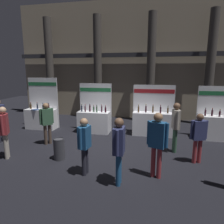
# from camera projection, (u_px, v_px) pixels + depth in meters

# --- Properties ---
(ground_plane) EXTENTS (26.62, 26.62, 0.00)m
(ground_plane) POSITION_uv_depth(u_px,v_px,m) (107.00, 146.00, 7.88)
(ground_plane) COLOR black
(hall_colonnade) EXTENTS (13.31, 1.21, 6.84)m
(hall_colonnade) POSITION_uv_depth(u_px,v_px,m) (125.00, 62.00, 11.90)
(hall_colonnade) COLOR gray
(hall_colonnade) RESTS_ON ground_plane
(exhibitor_booth_0) EXTENTS (1.57, 0.73, 2.53)m
(exhibitor_booth_0) POSITION_uv_depth(u_px,v_px,m) (42.00, 116.00, 10.15)
(exhibitor_booth_0) COLOR white
(exhibitor_booth_0) RESTS_ON ground_plane
(exhibitor_booth_1) EXTENTS (1.55, 0.66, 2.29)m
(exhibitor_booth_1) POSITION_uv_depth(u_px,v_px,m) (94.00, 120.00, 9.53)
(exhibitor_booth_1) COLOR white
(exhibitor_booth_1) RESTS_ON ground_plane
(exhibitor_booth_2) EXTENTS (1.86, 0.66, 2.24)m
(exhibitor_booth_2) POSITION_uv_depth(u_px,v_px,m) (153.00, 122.00, 9.12)
(exhibitor_booth_2) COLOR white
(exhibitor_booth_2) RESTS_ON ground_plane
(exhibitor_booth_3) EXTENTS (1.88, 0.66, 2.24)m
(exhibitor_booth_3) POSITION_uv_depth(u_px,v_px,m) (221.00, 126.00, 8.49)
(exhibitor_booth_3) COLOR white
(exhibitor_booth_3) RESTS_ON ground_plane
(trash_bin) EXTENTS (0.36, 0.36, 0.71)m
(trash_bin) POSITION_uv_depth(u_px,v_px,m) (59.00, 149.00, 6.64)
(trash_bin) COLOR #38383D
(trash_bin) RESTS_ON ground_plane
(visitor_0) EXTENTS (0.44, 0.44, 1.66)m
(visitor_0) POSITION_uv_depth(u_px,v_px,m) (47.00, 120.00, 7.89)
(visitor_0) COLOR #47382D
(visitor_0) RESTS_ON ground_plane
(visitor_1) EXTENTS (0.55, 0.38, 1.82)m
(visitor_1) POSITION_uv_depth(u_px,v_px,m) (157.00, 139.00, 5.36)
(visitor_1) COLOR maroon
(visitor_1) RESTS_ON ground_plane
(visitor_3) EXTENTS (0.27, 0.53, 1.79)m
(visitor_3) POSITION_uv_depth(u_px,v_px,m) (176.00, 123.00, 7.11)
(visitor_3) COLOR #33563D
(visitor_3) RESTS_ON ground_plane
(visitor_4) EXTENTS (0.53, 0.32, 1.60)m
(visitor_4) POSITION_uv_depth(u_px,v_px,m) (199.00, 134.00, 6.26)
(visitor_4) COLOR maroon
(visitor_4) RESTS_ON ground_plane
(visitor_5) EXTENTS (0.26, 0.56, 1.76)m
(visitor_5) POSITION_uv_depth(u_px,v_px,m) (119.00, 145.00, 5.02)
(visitor_5) COLOR navy
(visitor_5) RESTS_ON ground_plane
(visitor_6) EXTENTS (0.35, 0.48, 1.75)m
(visitor_6) POSITION_uv_depth(u_px,v_px,m) (4.00, 128.00, 6.58)
(visitor_6) COLOR #ADA393
(visitor_6) RESTS_ON ground_plane
(visitor_7) EXTENTS (0.30, 0.51, 1.63)m
(visitor_7) POSITION_uv_depth(u_px,v_px,m) (85.00, 142.00, 5.55)
(visitor_7) COLOR #23232D
(visitor_7) RESTS_ON ground_plane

